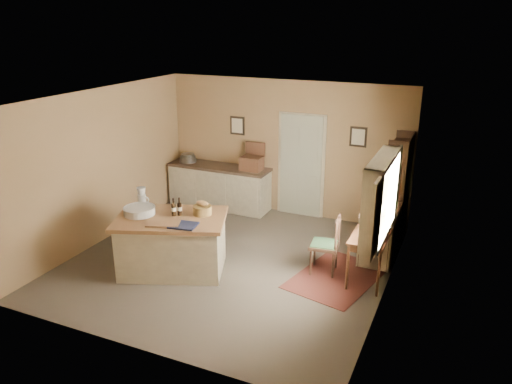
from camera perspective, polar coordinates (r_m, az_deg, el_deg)
ground at (r=8.34m, az=-2.97°, el=-7.96°), size 5.00×5.00×0.00m
wall_back at (r=10.01m, az=3.36°, el=5.03°), size 5.00×0.10×2.70m
wall_front at (r=5.86m, az=-14.31°, el=-6.30°), size 5.00×0.10×2.70m
wall_left at (r=9.18m, az=-17.22°, el=2.84°), size 0.10×5.00×2.70m
wall_right at (r=7.10m, az=15.19°, el=-1.77°), size 0.10×5.00×2.70m
ceiling at (r=7.49m, az=-3.33°, el=10.69°), size 5.00×5.00×0.00m
door at (r=9.95m, az=5.16°, el=3.13°), size 0.97×0.06×2.11m
framed_prints at (r=9.84m, az=4.46°, el=6.97°), size 2.82×0.02×0.38m
window at (r=6.85m, az=14.42°, el=-0.68°), size 0.25×1.99×1.12m
work_island at (r=7.99m, az=-9.60°, el=-5.67°), size 1.96×1.62×1.20m
sideboard at (r=10.53m, az=-4.15°, el=0.81°), size 2.17×0.62×1.18m
rug at (r=7.96m, az=9.19°, el=-9.59°), size 1.43×1.81×0.01m
writing_desk at (r=7.67m, az=12.90°, el=-5.47°), size 0.53×0.87×0.82m
desk_chair at (r=7.90m, az=7.80°, el=-6.04°), size 0.48×0.48×0.92m
right_cabinet at (r=8.52m, az=13.95°, el=-4.52°), size 0.55×0.99×0.99m
shelving_unit at (r=9.12m, az=16.13°, el=0.27°), size 0.33×0.87×1.93m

